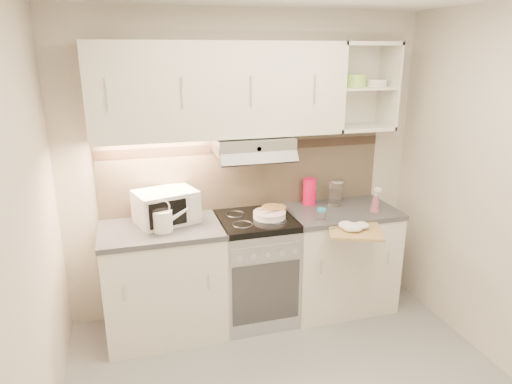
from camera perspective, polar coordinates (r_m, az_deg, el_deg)
The scene contains 16 objects.
room_shell at distance 2.79m, azimuth 4.21°, elevation 5.77°, with size 3.04×2.84×2.52m.
base_cabinet_left at distance 3.74m, azimuth -11.37°, elevation -11.05°, with size 0.90×0.60×0.86m, color silver.
worktop_left at distance 3.55m, azimuth -11.79°, elevation -4.63°, with size 0.92×0.62×0.04m, color #47474C.
base_cabinet_right at distance 4.10m, azimuth 10.19°, elevation -8.31°, with size 0.90×0.60×0.86m, color silver.
worktop_right at distance 3.93m, azimuth 10.53°, elevation -2.37°, with size 0.92×0.62×0.04m, color #47474C.
electric_range at distance 3.84m, azimuth -0.04°, elevation -9.51°, with size 0.60×0.60×0.90m.
microwave at distance 3.60m, azimuth -11.21°, elevation -1.81°, with size 0.52×0.44×0.25m.
watering_can at distance 3.44m, azimuth -11.47°, elevation -3.40°, with size 0.29×0.15×0.25m.
plate_stack at distance 3.65m, azimuth 1.69°, elevation -2.85°, with size 0.26×0.26×0.06m.
bread_loaf at distance 3.76m, azimuth 2.21°, elevation -2.26°, with size 0.20×0.20×0.05m, color #AD8843.
pink_pitcher at distance 3.98m, azimuth 6.71°, elevation 0.08°, with size 0.12×0.11×0.23m.
glass_jar at distance 3.97m, azimuth 9.94°, elevation -0.06°, with size 0.12×0.12×0.23m.
spice_jar at distance 3.62m, azimuth 8.19°, elevation -2.80°, with size 0.07×0.07×0.10m.
spray_bottle at distance 3.91m, azimuth 14.71°, elevation -1.14°, with size 0.08×0.08×0.22m.
cutting_board at distance 3.55m, azimuth 12.28°, elevation -4.78°, with size 0.39×0.35×0.02m, color #A4914D.
dish_towel at distance 3.57m, azimuth 12.05°, elevation -3.94°, with size 0.24×0.20×0.06m, color silver, non-canonical shape.
Camera 1 is at (-0.95, -2.20, 2.18)m, focal length 32.00 mm.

